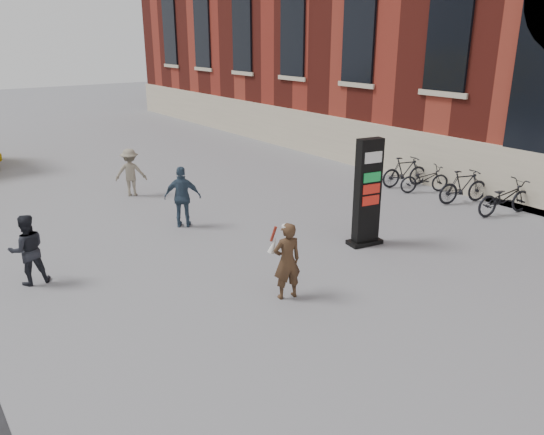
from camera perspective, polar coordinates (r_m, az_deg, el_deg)
ground at (r=10.28m, az=1.92°, el=-10.06°), size 100.00×100.00×0.00m
info_pylon at (r=13.15m, az=10.23°, el=2.61°), size 0.92×0.57×2.68m
woman at (r=10.45m, az=1.60°, el=-4.57°), size 0.69×0.65×1.59m
pedestrian_a at (r=12.16m, az=-24.81°, el=-3.17°), size 0.78×0.63×1.52m
pedestrian_b at (r=17.81m, az=-14.97°, el=4.72°), size 1.15×0.98×1.55m
pedestrian_c at (r=14.53m, az=-9.59°, el=2.19°), size 1.05×0.89×1.68m
bike_4 at (r=16.83m, az=23.74°, el=1.97°), size 2.04×1.09×1.02m
bike_5 at (r=17.52m, az=19.90°, el=3.15°), size 1.82×1.00×1.05m
bike_6 at (r=18.37m, az=16.08°, el=4.00°), size 1.80×1.24×0.90m
bike_7 at (r=18.86m, az=14.09°, el=4.79°), size 1.81×0.95×1.05m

